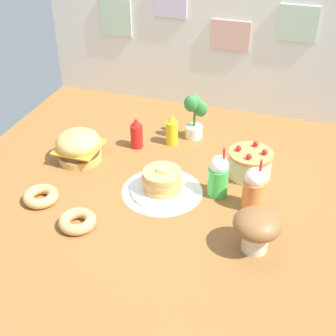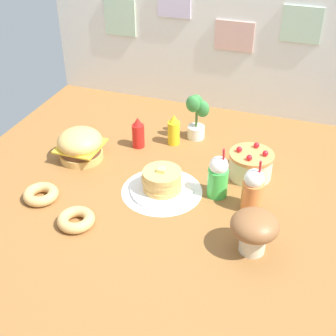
% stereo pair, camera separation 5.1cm
% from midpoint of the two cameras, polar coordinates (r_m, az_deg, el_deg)
% --- Properties ---
extents(ground_plane, '(2.19, 2.18, 0.02)m').
position_cam_midpoint_polar(ground_plane, '(2.54, -2.01, -2.66)').
color(ground_plane, brown).
extents(back_wall, '(2.19, 0.04, 0.94)m').
position_cam_midpoint_polar(back_wall, '(3.24, 4.92, 15.33)').
color(back_wall, silver).
rests_on(back_wall, ground_plane).
extents(doily_mat, '(0.44, 0.44, 0.00)m').
position_cam_midpoint_polar(doily_mat, '(2.51, -0.16, -2.82)').
color(doily_mat, white).
rests_on(doily_mat, ground_plane).
extents(burger, '(0.26, 0.26, 0.19)m').
position_cam_midpoint_polar(burger, '(2.78, -10.17, 2.78)').
color(burger, '#DBA859').
rests_on(burger, ground_plane).
extents(pancake_stack, '(0.34, 0.34, 0.15)m').
position_cam_midpoint_polar(pancake_stack, '(2.48, -0.15, -1.76)').
color(pancake_stack, white).
rests_on(pancake_stack, doily_mat).
extents(layer_cake, '(0.25, 0.25, 0.18)m').
position_cam_midpoint_polar(layer_cake, '(2.63, 10.64, 0.41)').
color(layer_cake, beige).
rests_on(layer_cake, ground_plane).
extents(ketchup_bottle, '(0.08, 0.08, 0.20)m').
position_cam_midpoint_polar(ketchup_bottle, '(2.86, -3.15, 4.26)').
color(ketchup_bottle, red).
rests_on(ketchup_bottle, ground_plane).
extents(mustard_bottle, '(0.08, 0.08, 0.20)m').
position_cam_midpoint_polar(mustard_bottle, '(2.88, 1.21, 4.62)').
color(mustard_bottle, yellow).
rests_on(mustard_bottle, ground_plane).
extents(cream_soda_cup, '(0.11, 0.11, 0.30)m').
position_cam_midpoint_polar(cream_soda_cup, '(2.44, 6.75, -1.06)').
color(cream_soda_cup, green).
rests_on(cream_soda_cup, ground_plane).
extents(orange_float_cup, '(0.11, 0.11, 0.30)m').
position_cam_midpoint_polar(orange_float_cup, '(2.37, 10.95, -2.65)').
color(orange_float_cup, orange).
rests_on(orange_float_cup, ground_plane).
extents(donut_pink_glaze, '(0.18, 0.18, 0.06)m').
position_cam_midpoint_polar(donut_pink_glaze, '(2.52, -14.76, -3.11)').
color(donut_pink_glaze, tan).
rests_on(donut_pink_glaze, ground_plane).
extents(donut_chocolate, '(0.18, 0.18, 0.06)m').
position_cam_midpoint_polar(donut_chocolate, '(2.32, -10.57, -6.22)').
color(donut_chocolate, tan).
rests_on(donut_chocolate, ground_plane).
extents(potted_plant, '(0.14, 0.12, 0.30)m').
position_cam_midpoint_polar(potted_plant, '(2.92, 4.05, 6.51)').
color(potted_plant, white).
rests_on(potted_plant, ground_plane).
extents(mushroom_stool, '(0.22, 0.22, 0.21)m').
position_cam_midpoint_polar(mushroom_stool, '(2.12, 11.20, -7.31)').
color(mushroom_stool, beige).
rests_on(mushroom_stool, ground_plane).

